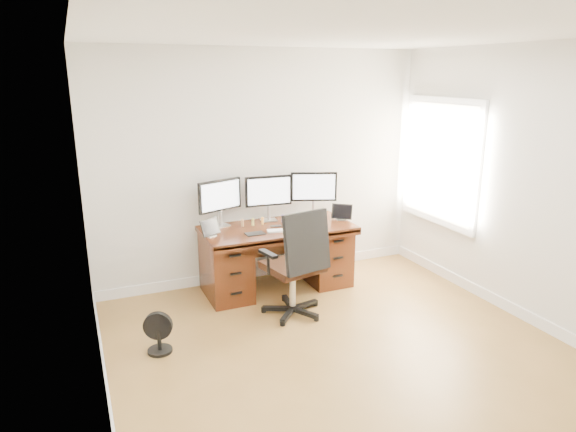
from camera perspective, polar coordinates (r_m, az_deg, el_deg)
name	(u,v)px	position (r m, az deg, el deg)	size (l,w,h in m)	color
ground	(357,367)	(4.59, 7.69, -16.24)	(4.50, 4.50, 0.00)	olive
back_wall	(263,167)	(6.04, -2.81, 5.42)	(4.00, 0.10, 2.70)	silver
right_wall	(539,189)	(5.42, 26.13, 2.71)	(0.10, 4.50, 2.70)	silver
desk	(277,255)	(5.90, -1.27, -4.34)	(1.70, 0.80, 0.75)	#421D0D
office_chair	(296,281)	(5.25, 0.85, -7.25)	(0.71, 0.71, 1.14)	black
floor_fan	(159,333)	(4.81, -14.16, -12.54)	(0.26, 0.22, 0.38)	black
monitor_left	(220,197)	(5.75, -7.57, 2.09)	(0.53, 0.22, 0.53)	silver
monitor_center	(269,193)	(5.92, -2.17, 2.62)	(0.55, 0.16, 0.53)	silver
monitor_right	(314,188)	(6.15, 2.89, 3.10)	(0.53, 0.23, 0.53)	silver
tablet_left	(210,228)	(5.46, -8.61, -1.38)	(0.24, 0.18, 0.19)	silver
tablet_right	(342,213)	(6.03, 6.05, 0.34)	(0.23, 0.20, 0.19)	silver
keyboard	(279,231)	(5.60, -1.04, -1.62)	(0.25, 0.11, 0.01)	silver
trackpad	(309,229)	(5.68, 2.36, -1.41)	(0.12, 0.12, 0.01)	silver
drawing_tablet	(255,234)	(5.51, -3.69, -1.97)	(0.20, 0.13, 0.01)	black
phone	(276,226)	(5.77, -1.34, -1.12)	(0.12, 0.06, 0.01)	black
figurine_brown	(242,223)	(5.77, -5.09, -0.73)	(0.04, 0.04, 0.09)	#997045
figurine_yellow	(253,221)	(5.81, -3.93, -0.59)	(0.04, 0.04, 0.09)	#D2C758
figurine_orange	(262,220)	(5.84, -2.86, -0.47)	(0.04, 0.04, 0.09)	gold
figurine_purple	(283,218)	(5.93, -0.59, -0.21)	(0.04, 0.04, 0.09)	#8970CE
figurine_pink	(291,217)	(5.97, 0.35, -0.10)	(0.04, 0.04, 0.09)	pink
figurine_blue	(303,215)	(6.03, 1.70, 0.06)	(0.04, 0.04, 0.09)	#58A6DD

